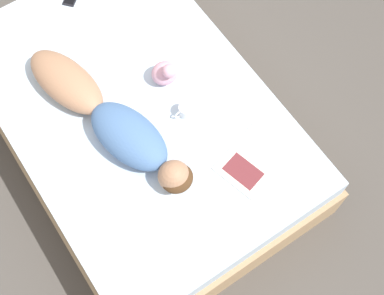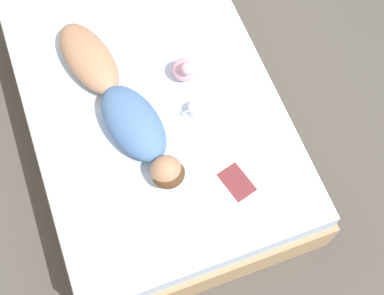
% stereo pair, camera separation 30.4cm
% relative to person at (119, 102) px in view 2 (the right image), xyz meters
% --- Properties ---
extents(ground_plane, '(12.00, 12.00, 0.00)m').
position_rel_person_xyz_m(ground_plane, '(-0.19, -0.05, -0.60)').
color(ground_plane, '#4C4742').
extents(bed, '(1.54, 2.29, 0.51)m').
position_rel_person_xyz_m(bed, '(-0.19, -0.05, -0.35)').
color(bed, tan).
rests_on(bed, ground_plane).
extents(person, '(0.52, 1.31, 0.19)m').
position_rel_person_xyz_m(person, '(0.00, 0.00, 0.00)').
color(person, '#A37556').
rests_on(person, bed).
extents(open_magazine, '(0.48, 0.39, 0.01)m').
position_rel_person_xyz_m(open_magazine, '(-0.57, 0.65, -0.09)').
color(open_magazine, silver).
rests_on(open_magazine, bed).
extents(coffee_mug, '(0.12, 0.09, 0.08)m').
position_rel_person_xyz_m(coffee_mug, '(-0.41, 0.18, -0.05)').
color(coffee_mug, white).
rests_on(coffee_mug, bed).
extents(plush_toy, '(0.16, 0.17, 0.21)m').
position_rel_person_xyz_m(plush_toy, '(-0.44, -0.08, -0.01)').
color(plush_toy, '#DB9EB2').
rests_on(plush_toy, bed).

